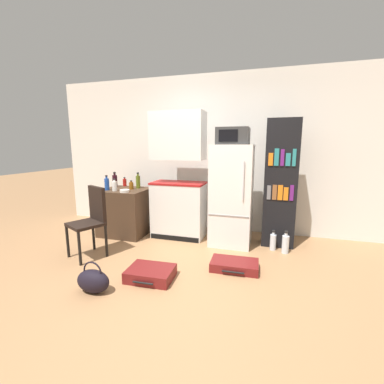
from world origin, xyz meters
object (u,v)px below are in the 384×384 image
bottle_amber_beer (131,186)px  refrigerator (232,195)px  bookshelf (280,184)px  kitchen_hutch (178,180)px  bottle_wine_dark (115,180)px  water_bottle_front (285,244)px  side_table (126,211)px  bowl (125,191)px  handbag (93,281)px  water_bottle_middle (273,242)px  suitcase_small_flat (234,265)px  suitcase_large_flat (151,274)px  chair (92,216)px  bottle_blue_soda (107,184)px  bottle_olive_oil (138,182)px  microwave (233,136)px  bottle_milk_white (115,186)px  bottle_ketchup_red (125,182)px

bottle_amber_beer → refrigerator: bearing=1.0°
bookshelf → kitchen_hutch: bearing=-177.3°
bottle_amber_beer → bottle_wine_dark: bearing=158.3°
water_bottle_front → side_table: bearing=177.6°
bowl → handbag: bearing=-71.9°
bowl → water_bottle_middle: bearing=5.2°
suitcase_small_flat → suitcase_large_flat: bearing=-152.6°
chair → bottle_blue_soda: bearing=135.6°
side_table → refrigerator: bearing=2.0°
bottle_olive_oil → bottle_amber_beer: bearing=-115.5°
bottle_olive_oil → bookshelf: bearing=0.9°
refrigerator → bookshelf: size_ratio=0.81×
side_table → bottle_wine_dark: bearing=147.6°
bookshelf → bottle_wine_dark: (-2.79, 0.00, -0.05)m
refrigerator → microwave: 0.87m
microwave → suitcase_small_flat: 1.80m
bowl → microwave: bearing=10.7°
bottle_amber_beer → handbag: 1.95m
bottle_milk_white → water_bottle_front: bottle_milk_white is taller
bottle_milk_white → suitcase_large_flat: size_ratio=0.37×
suitcase_small_flat → microwave: bearing=99.3°
bottle_milk_white → suitcase_small_flat: bottle_milk_white is taller
handbag → bottle_wine_dark: bearing=116.2°
bottle_wine_dark → water_bottle_middle: (2.73, -0.24, -0.76)m
water_bottle_middle → bowl: bearing=-174.8°
bottle_olive_oil → bottle_wine_dark: bearing=175.3°
bottle_wine_dark → bottle_olive_oil: size_ratio=0.96×
bottle_amber_beer → water_bottle_front: bearing=-3.2°
water_bottle_middle → suitcase_large_flat: bearing=-136.8°
bookshelf → bottle_ketchup_red: bearing=177.8°
bottle_milk_white → bowl: bottle_milk_white is taller
bookshelf → bottle_olive_oil: (-2.31, -0.04, -0.05)m
refrigerator → chair: 2.02m
kitchen_hutch → side_table: bearing=-172.3°
bottle_olive_oil → microwave: bearing=-3.5°
refrigerator → bottle_ketchup_red: bearing=173.1°
refrigerator → bottle_ketchup_red: size_ratio=9.42×
bottle_amber_beer → bottle_blue_soda: 0.39m
kitchen_hutch → bottle_wine_dark: kitchen_hutch is taller
handbag → bottle_blue_soda: bearing=119.0°
bottle_wine_dark → suitcase_small_flat: bearing=-23.8°
bottle_milk_white → chair: bearing=-81.7°
bottle_olive_oil → water_bottle_front: 2.54m
bottle_milk_white → handbag: (0.70, -1.52, -0.73)m
bookshelf → water_bottle_middle: (-0.06, -0.24, -0.81)m
bottle_wine_dark → chair: (0.35, -1.12, -0.32)m
refrigerator → bottle_olive_oil: 1.63m
microwave → bottle_olive_oil: microwave is taller
bottle_milk_white → kitchen_hutch: bearing=17.6°
bottle_blue_soda → water_bottle_front: bearing=1.1°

